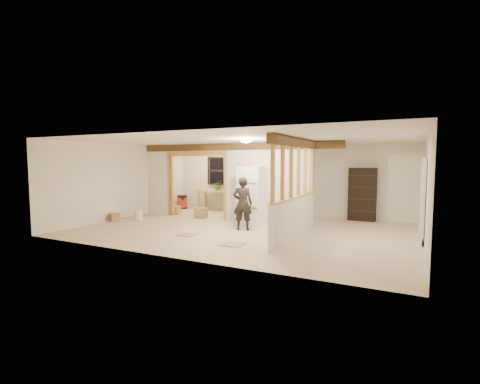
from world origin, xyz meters
The scene contains 30 objects.
floor centered at (0.00, 0.00, -0.01)m, with size 9.00×6.50×0.01m, color beige.
ceiling centered at (0.00, 0.00, 2.50)m, with size 9.00×6.50×0.01m, color white.
wall_back centered at (0.00, 3.25, 1.25)m, with size 9.00×0.01×2.50m, color silver.
wall_front centered at (0.00, -3.25, 1.25)m, with size 9.00×0.01×2.50m, color silver.
wall_left centered at (-4.50, 0.00, 1.25)m, with size 0.01×6.50×2.50m, color silver.
wall_right centered at (4.50, 0.00, 1.25)m, with size 0.01×6.50×2.50m, color silver.
partition_left_stub centered at (-4.05, 1.20, 1.25)m, with size 0.90×0.12×2.50m, color white.
partition_center centered at (0.20, 1.20, 1.25)m, with size 2.80×0.12×2.50m, color white.
doorway_frame centered at (-2.40, 1.20, 1.10)m, with size 2.46×0.14×2.20m, color tan.
header_beam_back centered at (-1.00, 1.20, 2.38)m, with size 7.00×0.18×0.22m, color #55391D.
header_beam_right centered at (1.60, -0.40, 2.38)m, with size 0.18×3.30×0.22m, color #55391D.
pony_wall centered at (1.60, -0.40, 0.50)m, with size 0.12×3.20×1.00m, color white.
stud_partition centered at (1.60, -0.40, 1.66)m, with size 0.14×3.20×1.32m, color tan.
window_back centered at (-2.60, 3.17, 1.55)m, with size 1.12×0.10×1.10m, color black.
french_door centered at (4.42, 0.40, 1.00)m, with size 0.12×0.86×2.00m, color white.
ceiling_dome_main centered at (0.30, -0.50, 2.48)m, with size 0.36×0.36×0.16m, color #FFEABF.
ceiling_dome_util centered at (-2.50, 2.30, 2.48)m, with size 0.32×0.32×0.14m, color #FFEABF.
hanging_bulb centered at (-2.00, 1.60, 2.18)m, with size 0.07×0.07×0.07m, color #FFD88C.
refrigerator centered at (-0.12, 0.79, 0.88)m, with size 0.72×0.70×1.76m, color white.
woman centered at (0.00, -0.09, 0.74)m, with size 0.54×0.36×1.49m, color black.
work_table centered at (-2.71, 2.89, 0.39)m, with size 1.24×0.62×0.78m, color tan.
potted_plant centered at (-2.59, 2.97, 0.98)m, with size 0.35×0.30×0.39m, color #285F27.
shop_vac centered at (-4.17, 2.79, 0.28)m, with size 0.42×0.42×0.55m, color maroon.
bookshelf centered at (2.75, 3.04, 0.85)m, with size 0.85×0.28×1.71m, color black.
bucket centered at (-3.81, -0.11, 0.17)m, with size 0.26×0.26×0.34m, color white.
box_util_a centered at (-2.22, 1.19, 0.17)m, with size 0.39×0.34×0.34m, color #99784A.
box_util_b centered at (-3.46, 1.35, 0.16)m, with size 0.34×0.34×0.32m, color #99784A.
box_front centered at (-4.31, -0.67, 0.13)m, with size 0.32×0.26×0.26m, color #99784A.
floor_panel_near centered at (0.58, -1.75, 0.01)m, with size 0.48×0.48×0.02m, color tan.
floor_panel_far centered at (-1.00, -1.37, 0.01)m, with size 0.49×0.39×0.02m, color tan.
Camera 1 is at (4.27, -8.68, 1.91)m, focal length 26.00 mm.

